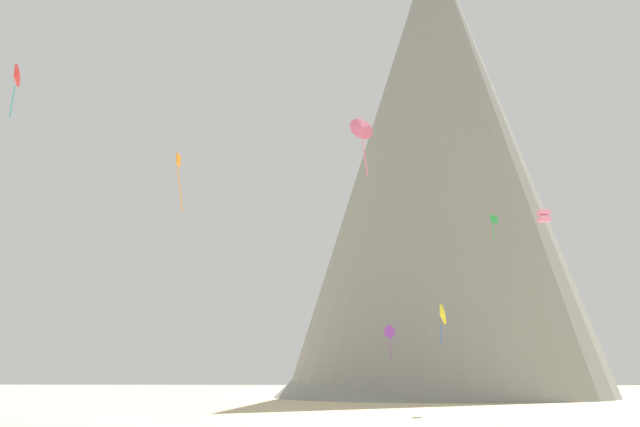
% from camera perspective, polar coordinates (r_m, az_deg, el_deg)
% --- Properties ---
extents(rock_massif, '(63.65, 61.88, 69.88)m').
position_cam_1_polar(rock_massif, '(110.26, 9.49, 0.83)').
color(rock_massif, gray).
rests_on(rock_massif, ground_plane).
extents(kite_rainbow_mid, '(1.93, 1.44, 4.54)m').
position_cam_1_polar(kite_rainbow_mid, '(53.95, 3.22, 6.45)').
color(kite_rainbow_mid, '#E5668C').
extents(kite_violet_low, '(1.42, 1.08, 3.61)m').
position_cam_1_polar(kite_violet_low, '(81.09, 5.37, -9.00)').
color(kite_violet_low, purple).
extents(kite_pink_mid, '(0.94, 0.95, 0.93)m').
position_cam_1_polar(kite_pink_mid, '(61.08, 16.73, -0.18)').
color(kite_pink_mid, pink).
extents(kite_red_high, '(1.90, 2.17, 5.07)m').
position_cam_1_polar(kite_red_high, '(74.10, -22.26, 9.71)').
color(kite_red_high, red).
extents(kite_orange_mid, '(0.72, 1.04, 5.54)m').
position_cam_1_polar(kite_orange_mid, '(69.10, -10.73, 3.36)').
color(kite_orange_mid, orange).
extents(kite_yellow_low, '(0.78, 1.74, 3.25)m').
position_cam_1_polar(kite_yellow_low, '(61.57, 9.25, -7.64)').
color(kite_yellow_low, yellow).
extents(kite_green_mid, '(0.83, 0.64, 2.50)m').
position_cam_1_polar(kite_green_mid, '(74.97, 13.15, -0.61)').
color(kite_green_mid, green).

